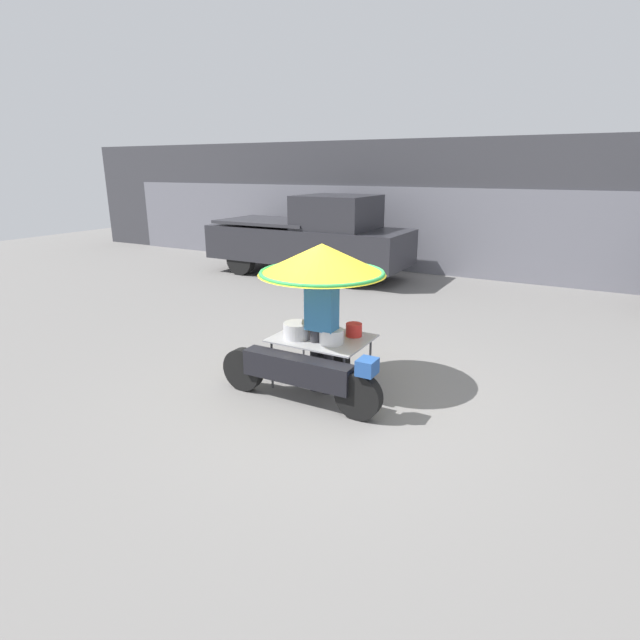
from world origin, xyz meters
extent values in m
plane|color=slate|center=(0.00, 0.00, 0.00)|extent=(36.00, 36.00, 0.00)
cube|color=#38383D|center=(0.00, 9.11, 1.75)|extent=(28.00, 2.00, 3.50)
cube|color=slate|center=(0.00, 8.08, 1.14)|extent=(23.80, 0.06, 2.28)
cylinder|color=black|center=(0.45, -0.33, 0.28)|extent=(0.56, 0.14, 0.56)
cylinder|color=black|center=(-1.18, -0.33, 0.28)|extent=(0.56, 0.14, 0.56)
cube|color=black|center=(-0.36, -0.33, 0.44)|extent=(1.44, 0.24, 0.32)
cube|color=#234C93|center=(0.55, -0.33, 0.66)|extent=(0.20, 0.24, 0.18)
cylinder|color=black|center=(-0.36, 0.57, 0.25)|extent=(0.50, 0.14, 0.50)
cylinder|color=#515156|center=(0.16, -0.11, 0.32)|extent=(0.03, 0.03, 0.64)
cylinder|color=#515156|center=(0.16, 0.69, 0.32)|extent=(0.03, 0.03, 0.64)
cylinder|color=#515156|center=(-0.88, -0.11, 0.32)|extent=(0.03, 0.03, 0.64)
cylinder|color=#515156|center=(-0.88, 0.69, 0.32)|extent=(0.03, 0.03, 0.64)
cube|color=#9E9EA3|center=(-0.36, 0.29, 0.65)|extent=(1.22, 0.94, 0.02)
cylinder|color=#B2B2B7|center=(-0.36, 0.29, 1.08)|extent=(0.03, 0.03, 0.84)
cone|color=yellow|center=(-0.36, 0.29, 1.69)|extent=(1.61, 1.61, 0.38)
torus|color=green|center=(-0.36, 0.29, 1.52)|extent=(1.58, 1.58, 0.05)
cylinder|color=#B7B7BC|center=(-0.64, 0.12, 0.76)|extent=(0.36, 0.36, 0.20)
cylinder|color=silver|center=(-0.15, 0.15, 0.76)|extent=(0.31, 0.31, 0.18)
cylinder|color=red|center=(-0.03, 0.55, 0.75)|extent=(0.21, 0.21, 0.17)
cylinder|color=#2D2D33|center=(-0.36, 0.11, 0.42)|extent=(0.14, 0.14, 0.83)
cylinder|color=#2D2D33|center=(-0.18, 0.11, 0.42)|extent=(0.14, 0.14, 0.83)
cube|color=teal|center=(-0.27, 0.11, 1.15)|extent=(0.38, 0.22, 0.63)
sphere|color=#A87A5B|center=(-0.27, 0.11, 1.57)|extent=(0.23, 0.23, 0.23)
cylinder|color=black|center=(-2.49, 5.51, 0.40)|extent=(0.80, 0.24, 0.80)
cylinder|color=black|center=(-2.49, 7.18, 0.40)|extent=(0.80, 0.24, 0.80)
cylinder|color=black|center=(-5.71, 5.51, 0.40)|extent=(0.80, 0.24, 0.80)
cylinder|color=black|center=(-5.71, 7.18, 0.40)|extent=(0.80, 0.24, 0.80)
cube|color=#28282D|center=(-4.10, 6.34, 0.84)|extent=(5.36, 1.97, 0.88)
cube|color=#28282D|center=(-3.25, 6.34, 1.69)|extent=(1.82, 1.81, 0.84)
cube|color=#2D2D33|center=(-5.18, 6.34, 1.38)|extent=(2.79, 1.89, 0.08)
camera|label=1|loc=(2.58, -5.07, 2.77)|focal=28.00mm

